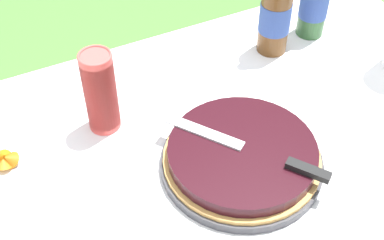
% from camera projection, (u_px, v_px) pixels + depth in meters
% --- Properties ---
extents(garden_table, '(1.78, 0.99, 0.73)m').
position_uv_depth(garden_table, '(158.00, 215.00, 1.13)').
color(garden_table, brown).
rests_on(garden_table, ground_plane).
extents(tablecloth, '(1.79, 1.00, 0.10)m').
position_uv_depth(tablecloth, '(157.00, 200.00, 1.09)').
color(tablecloth, white).
rests_on(tablecloth, garden_table).
extents(berry_tart, '(0.34, 0.34, 0.06)m').
position_uv_depth(berry_tart, '(242.00, 157.00, 1.12)').
color(berry_tart, '#38383D').
rests_on(berry_tart, tablecloth).
extents(serving_knife, '(0.24, 0.32, 0.01)m').
position_uv_depth(serving_knife, '(256.00, 151.00, 1.08)').
color(serving_knife, silver).
rests_on(serving_knife, berry_tart).
extents(cup_stack, '(0.07, 0.07, 0.20)m').
position_uv_depth(cup_stack, '(100.00, 92.00, 1.16)').
color(cup_stack, '#E04C47').
rests_on(cup_stack, tablecloth).
extents(cider_bottle_amber, '(0.08, 0.08, 0.33)m').
position_uv_depth(cider_bottle_amber, '(276.00, 9.00, 1.34)').
color(cider_bottle_amber, brown).
rests_on(cider_bottle_amber, tablecloth).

